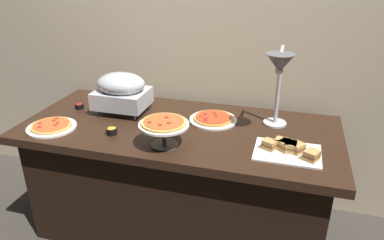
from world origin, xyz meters
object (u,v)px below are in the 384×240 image
at_px(pizza_plate_front, 213,119).
at_px(sauce_cup_far, 79,106).
at_px(sandwich_platter, 288,149).
at_px(sauce_cup_near, 112,131).
at_px(pizza_plate_raised_stand, 163,126).
at_px(chafing_dish, 121,90).
at_px(pizza_plate_center, 52,126).
at_px(heat_lamp, 279,71).

bearing_deg(pizza_plate_front, sauce_cup_far, -176.72).
relative_size(pizza_plate_front, sandwich_platter, 0.87).
bearing_deg(sandwich_platter, sauce_cup_far, 170.20).
bearing_deg(sauce_cup_near, sandwich_platter, 3.04).
xyz_separation_m(pizza_plate_raised_stand, sauce_cup_far, (-0.72, 0.33, -0.10)).
relative_size(chafing_dish, pizza_plate_raised_stand, 1.23).
bearing_deg(chafing_dish, pizza_plate_raised_stand, -41.26).
relative_size(pizza_plate_center, sandwich_platter, 0.85).
relative_size(pizza_plate_center, pizza_plate_raised_stand, 1.07).
bearing_deg(sauce_cup_far, pizza_plate_raised_stand, -24.76).
distance_m(pizza_plate_front, sandwich_platter, 0.55).
xyz_separation_m(sauce_cup_near, sauce_cup_far, (-0.39, 0.29, -0.00)).
bearing_deg(sauce_cup_near, pizza_plate_front, 33.38).
relative_size(heat_lamp, sauce_cup_far, 8.45).
bearing_deg(sandwich_platter, pizza_plate_center, -176.61).
xyz_separation_m(heat_lamp, pizza_plate_front, (-0.37, 0.08, -0.36)).
height_order(heat_lamp, pizza_plate_front, heat_lamp).
bearing_deg(sauce_cup_far, sauce_cup_near, -36.59).
xyz_separation_m(sandwich_platter, sauce_cup_near, (-0.99, -0.05, -0.00)).
height_order(chafing_dish, sandwich_platter, chafing_dish).
height_order(pizza_plate_front, sauce_cup_far, sauce_cup_far).
xyz_separation_m(pizza_plate_center, sauce_cup_far, (-0.01, 0.32, 0.01)).
xyz_separation_m(pizza_plate_front, sandwich_platter, (0.47, -0.29, 0.01)).
bearing_deg(sandwich_platter, sauce_cup_near, -176.96).
distance_m(pizza_plate_raised_stand, sauce_cup_near, 0.35).
distance_m(heat_lamp, pizza_plate_raised_stand, 0.69).
relative_size(heat_lamp, sandwich_platter, 1.43).
bearing_deg(pizza_plate_center, pizza_plate_raised_stand, -1.19).
xyz_separation_m(sandwich_platter, sauce_cup_far, (-1.38, 0.24, -0.01)).
relative_size(heat_lamp, pizza_plate_raised_stand, 1.80).
xyz_separation_m(pizza_plate_front, sauce_cup_near, (-0.52, -0.34, 0.01)).
relative_size(pizza_plate_raised_stand, sauce_cup_far, 4.69).
bearing_deg(chafing_dish, sauce_cup_far, -173.77).
xyz_separation_m(chafing_dish, pizza_plate_raised_stand, (0.42, -0.37, -0.03)).
distance_m(sandwich_platter, sauce_cup_near, 0.99).
distance_m(heat_lamp, pizza_plate_front, 0.53).
height_order(pizza_plate_raised_stand, sandwich_platter, pizza_plate_raised_stand).
bearing_deg(pizza_plate_raised_stand, sauce_cup_near, 172.56).
bearing_deg(sauce_cup_far, chafing_dish, 6.23).
height_order(pizza_plate_raised_stand, sauce_cup_near, pizza_plate_raised_stand).
relative_size(heat_lamp, sauce_cup_near, 7.82).
bearing_deg(heat_lamp, pizza_plate_raised_stand, -151.57).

